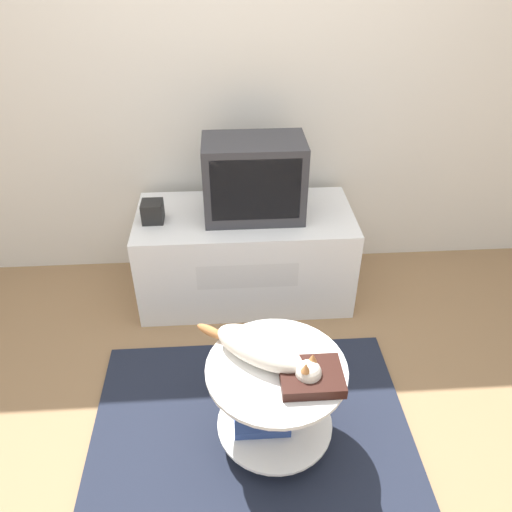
% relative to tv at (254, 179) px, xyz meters
% --- Properties ---
extents(ground_plane, '(12.00, 12.00, 0.00)m').
position_rel_tv_xyz_m(ground_plane, '(-0.08, -1.13, -0.78)').
color(ground_plane, '#93704C').
extents(wall_back, '(8.00, 0.05, 2.60)m').
position_rel_tv_xyz_m(wall_back, '(-0.08, 0.39, 0.52)').
color(wall_back, silver).
rests_on(wall_back, ground_plane).
extents(rug, '(1.45, 1.31, 0.02)m').
position_rel_tv_xyz_m(rug, '(-0.08, -1.13, -0.77)').
color(rug, '#1E2333').
rests_on(rug, ground_plane).
extents(tv_stand, '(1.23, 0.59, 0.56)m').
position_rel_tv_xyz_m(tv_stand, '(-0.05, 0.01, -0.50)').
color(tv_stand, white).
rests_on(tv_stand, ground_plane).
extents(tv, '(0.54, 0.32, 0.44)m').
position_rel_tv_xyz_m(tv, '(0.00, 0.00, 0.00)').
color(tv, '#333338').
rests_on(tv, tv_stand).
extents(speaker, '(0.12, 0.12, 0.12)m').
position_rel_tv_xyz_m(speaker, '(-0.56, -0.03, -0.16)').
color(speaker, black).
rests_on(speaker, tv_stand).
extents(coffee_table, '(0.57, 0.57, 0.46)m').
position_rel_tv_xyz_m(coffee_table, '(0.02, -1.07, -0.48)').
color(coffee_table, '#B2B2B7').
rests_on(coffee_table, rug).
extents(dvd_box, '(0.24, 0.19, 0.05)m').
position_rel_tv_xyz_m(dvd_box, '(0.15, -1.15, -0.28)').
color(dvd_box, black).
rests_on(dvd_box, coffee_table).
extents(cat, '(0.49, 0.39, 0.13)m').
position_rel_tv_xyz_m(cat, '(-0.03, -1.04, -0.24)').
color(cat, silver).
rests_on(cat, coffee_table).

